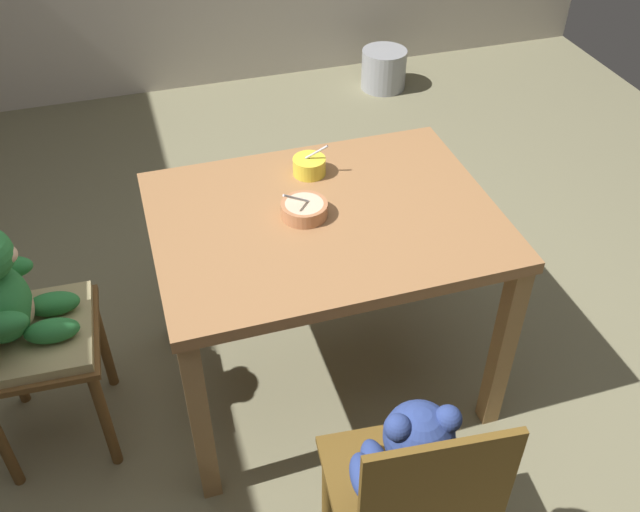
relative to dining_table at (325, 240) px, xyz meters
name	(u,v)px	position (x,y,z in m)	size (l,w,h in m)	color
ground_plane	(324,376)	(0.00, 0.00, -0.67)	(5.20, 5.20, 0.04)	#767254
dining_table	(325,240)	(0.00, 0.00, 0.00)	(1.08, 0.82, 0.75)	#95663D
teddy_chair_near_left	(10,311)	(-0.98, 0.02, -0.06)	(0.39, 0.43, 0.92)	brown
teddy_chair_near_front	(412,481)	(-0.05, -0.86, -0.07)	(0.41, 0.43, 0.91)	brown
porridge_bowl_terracotta_center	(304,209)	(-0.06, 0.01, 0.13)	(0.15, 0.15, 0.12)	#B8764D
porridge_bowl_yellow_far_center	(309,166)	(0.02, 0.24, 0.13)	(0.12, 0.11, 0.11)	yellow
metal_pail	(384,69)	(1.06, 2.15, -0.53)	(0.28, 0.28, 0.25)	#93969B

